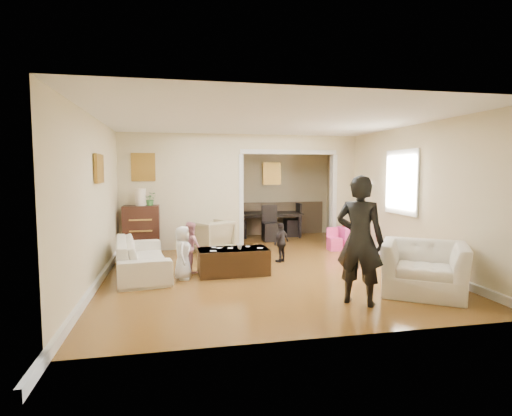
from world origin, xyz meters
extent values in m
plane|color=#956026|center=(0.00, 0.00, 0.00)|extent=(7.00, 7.00, 0.00)
cube|color=beige|center=(-1.38, 1.80, 1.30)|extent=(2.75, 0.18, 2.60)
cube|color=beige|center=(2.48, 1.80, 1.30)|extent=(0.55, 0.18, 2.60)
cube|color=beige|center=(1.10, 1.80, 2.42)|extent=(2.22, 0.18, 0.35)
cube|color=white|center=(2.73, -0.40, 1.55)|extent=(0.03, 0.95, 1.10)
cube|color=brown|center=(-2.20, 1.70, 1.85)|extent=(0.45, 0.03, 0.55)
cube|color=brown|center=(-2.71, -0.60, 1.80)|extent=(0.03, 0.55, 0.40)
cube|color=brown|center=(1.10, 3.44, 1.70)|extent=(0.45, 0.03, 0.55)
imported|color=silver|center=(-2.12, -0.34, 0.30)|extent=(1.07, 2.15, 0.60)
imported|color=tan|center=(-0.77, 1.26, 0.35)|extent=(1.05, 1.06, 0.70)
imported|color=silver|center=(1.95, -2.31, 0.37)|extent=(1.50, 1.46, 0.74)
cube|color=#361910|center=(-2.25, 1.44, 0.52)|extent=(0.75, 0.42, 1.03)
cylinder|color=beige|center=(-2.25, 1.44, 1.21)|extent=(0.22, 0.22, 0.36)
imported|color=#417F38|center=(-2.05, 1.44, 1.17)|extent=(0.25, 0.22, 0.28)
cube|color=#3C2513|center=(-0.58, -0.69, 0.22)|extent=(1.19, 0.62, 0.44)
imported|color=silver|center=(-0.48, -0.74, 0.48)|extent=(0.09, 0.09, 0.08)
cube|color=#FF43AD|center=(2.39, 1.05, 0.24)|extent=(0.53, 0.53, 0.49)
cube|color=yellow|center=(2.51, 1.15, 0.64)|extent=(0.20, 0.08, 0.30)
cylinder|color=#23AFA6|center=(2.29, 1.00, 0.53)|extent=(0.08, 0.08, 0.08)
cube|color=red|center=(2.27, 1.17, 0.51)|extent=(0.09, 0.08, 0.05)
imported|color=white|center=(2.44, 0.93, 0.52)|extent=(0.23, 0.23, 0.05)
imported|color=black|center=(0.83, 3.04, 0.33)|extent=(1.87, 1.06, 0.65)
imported|color=black|center=(0.83, -2.55, 0.85)|extent=(0.74, 0.71, 1.71)
imported|color=white|center=(-1.43, -0.84, 0.44)|extent=(0.34, 0.46, 0.87)
imported|color=#CC7F8C|center=(-1.28, -0.39, 0.44)|extent=(0.47, 0.52, 0.89)
imported|color=black|center=(0.47, 0.06, 0.38)|extent=(0.46, 0.44, 0.77)
cube|color=white|center=(-0.30, -0.54, 0.44)|extent=(0.08, 0.09, 0.00)
cube|color=white|center=(-0.62, -0.63, 0.44)|extent=(0.10, 0.11, 0.00)
cube|color=white|center=(-0.89, -0.51, 0.44)|extent=(0.08, 0.09, 0.00)
cube|color=white|center=(-0.93, -0.83, 0.44)|extent=(0.10, 0.08, 0.00)
cube|color=white|center=(-0.80, -0.58, 0.44)|extent=(0.12, 0.11, 0.00)
cube|color=white|center=(-0.12, -0.73, 0.44)|extent=(0.11, 0.10, 0.00)
camera|label=1|loc=(-1.53, -7.37, 1.75)|focal=28.14mm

